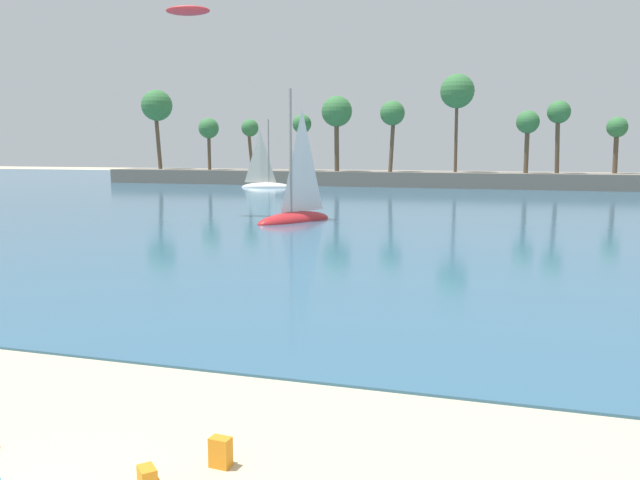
{
  "coord_description": "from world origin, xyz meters",
  "views": [
    {
      "loc": [
        6.21,
        -4.16,
        4.55
      ],
      "look_at": [
        1.97,
        9.57,
        2.53
      ],
      "focal_mm": 36.7,
      "sensor_mm": 36.0,
      "label": 1
    }
  ],
  "objects_px": {
    "sailboat_near_shore": "(265,181)",
    "kite_aloft_low_near_shore": "(188,11)",
    "backpack_by_trailer": "(221,452)",
    "sailboat_toward_headland": "(296,209)"
  },
  "relations": [
    {
      "from": "backpack_by_trailer",
      "to": "kite_aloft_low_near_shore",
      "type": "relative_size",
      "value": 0.15
    },
    {
      "from": "kite_aloft_low_near_shore",
      "to": "sailboat_near_shore",
      "type": "bearing_deg",
      "value": -89.36
    },
    {
      "from": "backpack_by_trailer",
      "to": "sailboat_toward_headland",
      "type": "xyz_separation_m",
      "value": [
        -9.35,
        30.03,
        0.63
      ]
    },
    {
      "from": "sailboat_near_shore",
      "to": "backpack_by_trailer",
      "type": "bearing_deg",
      "value": -68.63
    },
    {
      "from": "kite_aloft_low_near_shore",
      "to": "backpack_by_trailer",
      "type": "bearing_deg",
      "value": 105.77
    },
    {
      "from": "sailboat_near_shore",
      "to": "kite_aloft_low_near_shore",
      "type": "distance_m",
      "value": 34.93
    },
    {
      "from": "sailboat_near_shore",
      "to": "kite_aloft_low_near_shore",
      "type": "xyz_separation_m",
      "value": [
        7.66,
        -31.76,
        12.37
      ]
    },
    {
      "from": "backpack_by_trailer",
      "to": "sailboat_toward_headland",
      "type": "distance_m",
      "value": 31.46
    },
    {
      "from": "sailboat_near_shore",
      "to": "sailboat_toward_headland",
      "type": "distance_m",
      "value": 35.6
    },
    {
      "from": "backpack_by_trailer",
      "to": "sailboat_toward_headland",
      "type": "height_order",
      "value": "sailboat_toward_headland"
    }
  ]
}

